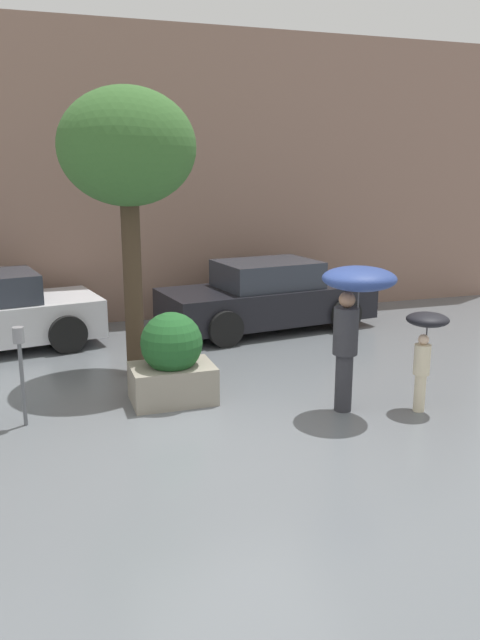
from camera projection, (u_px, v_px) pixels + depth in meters
ground_plane at (233, 437)px, 7.59m from camera, size 40.00×40.00×0.00m
building_facade at (137, 177)px, 12.87m from camera, size 18.00×0.30×6.00m
planter_box at (172, 360)px, 8.62m from camera, size 1.14×0.86×1.28m
person_adult at (355, 300)px, 8.02m from camera, size 0.95×0.95×1.97m
person_child at (425, 338)px, 8.22m from camera, size 0.56×0.56×1.34m
parked_car_near at (267, 298)px, 12.59m from camera, size 4.45×2.34×1.38m
street_tree at (127, 152)px, 9.09m from camera, size 2.02×2.02×4.35m
parking_meter at (20, 356)px, 7.72m from camera, size 0.14×0.14×1.29m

